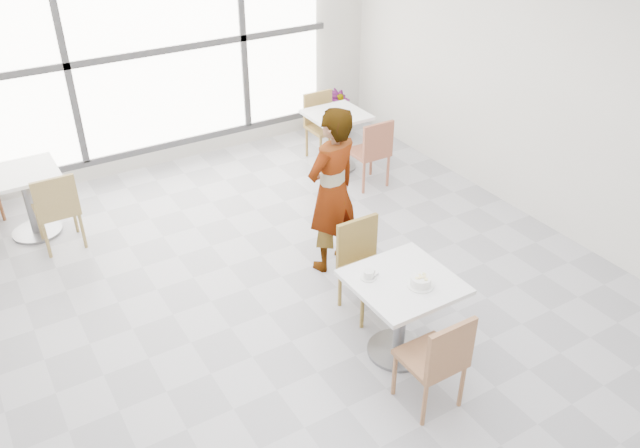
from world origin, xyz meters
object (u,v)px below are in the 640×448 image
main_table (402,303)px  oatmeal_bowl (421,281)px  bg_table_right (336,133)px  bg_chair_right_near (372,149)px  chair_near (439,358)px  chair_far (363,260)px  plant_right (337,114)px  person (332,191)px  bg_chair_right_far (322,121)px  coffee_cup (369,275)px  bg_chair_left_near (57,207)px  bg_table_left (27,194)px

main_table → oatmeal_bowl: (0.07, -0.13, 0.27)m
bg_table_right → bg_chair_right_near: size_ratio=0.86×
chair_near → bg_chair_right_near: same height
bg_table_right → main_table: bearing=-113.9°
chair_far → plant_right: size_ratio=1.30×
chair_far → bg_chair_right_near: size_ratio=1.00×
main_table → chair_far: chair_far is taller
person → bg_chair_right_far: bearing=-133.4°
oatmeal_bowl → bg_table_right: (1.36, 3.35, -0.31)m
chair_near → coffee_cup: chair_near is taller
bg_chair_right_far → plant_right: size_ratio=1.30×
coffee_cup → bg_chair_left_near: size_ratio=0.18×
oatmeal_bowl → bg_table_left: bearing=121.9°
bg_chair_right_near → plant_right: size_ratio=1.30×
bg_chair_right_far → plant_right: 0.73m
person → bg_table_right: (1.22, 1.83, -0.35)m
bg_table_right → bg_chair_left_near: bearing=-177.9°
chair_near → bg_chair_left_near: 4.17m
chair_near → plant_right: (2.13, 4.69, -0.17)m
bg_table_right → oatmeal_bowl: bearing=-112.2°
chair_near → bg_chair_right_far: size_ratio=1.00×
bg_table_right → bg_chair_right_far: size_ratio=0.86×
bg_chair_left_near → bg_table_right: bearing=-177.9°
oatmeal_bowl → chair_near: bearing=-112.6°
main_table → plant_right: main_table is taller
bg_chair_left_near → coffee_cup: bearing=121.8°
main_table → oatmeal_bowl: oatmeal_bowl is taller
coffee_cup → chair_far: bearing=58.7°
oatmeal_bowl → bg_chair_right_near: bearing=61.6°
bg_chair_right_far → coffee_cup: bearing=-115.9°
chair_far → bg_chair_right_far: same height
person → chair_near: bearing=66.1°
oatmeal_bowl → bg_chair_left_near: size_ratio=0.24×
bg_chair_right_far → bg_chair_left_near: bearing=-171.6°
bg_table_right → bg_chair_right_near: bearing=-82.6°
bg_table_left → plant_right: bearing=6.7°
bg_chair_right_far → bg_table_right: bearing=-93.8°
chair_near → plant_right: 5.16m
person → bg_table_left: bearing=-55.8°
bg_table_left → bg_table_right: bearing=-5.4°
chair_far → bg_table_right: bearing=62.3°
coffee_cup → bg_chair_right_far: (1.67, 3.44, -0.28)m
plant_right → bg_chair_left_near: bearing=-166.4°
oatmeal_bowl → bg_chair_left_near: bg_chair_left_near is taller
chair_near → chair_far: same height
chair_near → bg_chair_left_near: bearing=-63.0°
main_table → chair_near: 0.64m
main_table → chair_far: size_ratio=0.92×
plant_right → person: bearing=-123.7°
bg_chair_right_near → person: bearing=41.6°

